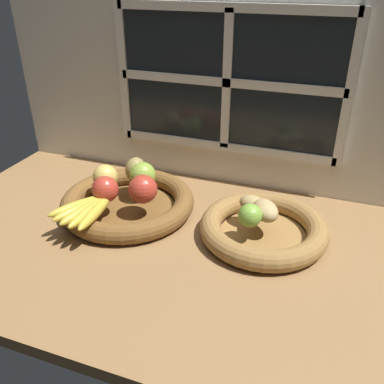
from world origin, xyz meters
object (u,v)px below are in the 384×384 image
at_px(apple_red_front, 105,189).
at_px(pear_brown, 136,170).
at_px(apple_red_right, 142,190).
at_px(banana_bunch_front, 88,209).
at_px(lime_near, 250,216).
at_px(apple_green_back, 143,175).
at_px(apple_golden_left, 105,177).
at_px(potato_oblong, 252,203).
at_px(fruit_bowl_left, 128,203).
at_px(fruit_bowl_right, 263,229).
at_px(potato_large, 265,210).

distance_m(apple_red_front, pear_brown, 0.13).
distance_m(apple_red_right, banana_bunch_front, 0.14).
distance_m(apple_red_right, lime_near, 0.28).
height_order(apple_red_front, apple_green_back, apple_green_back).
relative_size(apple_golden_left, potato_oblong, 1.06).
bearing_deg(fruit_bowl_left, apple_red_front, -121.10).
bearing_deg(apple_green_back, apple_red_front, -118.28).
relative_size(pear_brown, banana_bunch_front, 0.40).
bearing_deg(apple_red_right, pear_brown, 124.03).
xyz_separation_m(fruit_bowl_left, apple_golden_left, (-0.07, 0.01, 0.06)).
bearing_deg(apple_red_right, apple_green_back, 114.92).
height_order(fruit_bowl_left, apple_red_front, apple_red_front).
distance_m(fruit_bowl_right, apple_golden_left, 0.45).
xyz_separation_m(fruit_bowl_right, banana_bunch_front, (-0.42, -0.12, 0.04)).
height_order(apple_red_right, pear_brown, apple_red_right).
height_order(fruit_bowl_right, pear_brown, pear_brown).
height_order(banana_bunch_front, potato_oblong, potato_oblong).
distance_m(apple_red_front, apple_red_right, 0.10).
height_order(fruit_bowl_right, banana_bunch_front, banana_bunch_front).
height_order(apple_red_front, potato_large, apple_red_front).
bearing_deg(potato_oblong, potato_large, -37.87).
relative_size(banana_bunch_front, potato_oblong, 2.78).
bearing_deg(apple_green_back, fruit_bowl_right, -8.41).
xyz_separation_m(apple_green_back, potato_large, (0.35, -0.05, -0.01)).
distance_m(banana_bunch_front, lime_near, 0.40).
relative_size(fruit_bowl_left, apple_green_back, 5.01).
bearing_deg(apple_green_back, potato_large, -8.41).
bearing_deg(pear_brown, apple_red_right, -55.97).
relative_size(fruit_bowl_left, potato_large, 4.42).
bearing_deg(lime_near, potato_oblong, 98.65).
height_order(fruit_bowl_right, lime_near, lime_near).
relative_size(apple_red_front, apple_green_back, 0.96).
xyz_separation_m(apple_green_back, banana_bunch_front, (-0.07, -0.18, -0.02)).
xyz_separation_m(fruit_bowl_right, apple_golden_left, (-0.44, 0.01, 0.06)).
distance_m(apple_green_back, apple_red_right, 0.09).
bearing_deg(pear_brown, banana_bunch_front, -99.84).
bearing_deg(lime_near, apple_green_back, 163.89).
distance_m(apple_green_back, potato_large, 0.35).
bearing_deg(banana_bunch_front, apple_green_back, 69.04).
bearing_deg(banana_bunch_front, fruit_bowl_left, 70.89).
bearing_deg(lime_near, apple_golden_left, 172.96).
distance_m(fruit_bowl_right, banana_bunch_front, 0.44).
bearing_deg(apple_red_front, fruit_bowl_left, 58.90).
distance_m(potato_oblong, potato_large, 0.05).
relative_size(apple_green_back, apple_red_right, 0.96).
bearing_deg(fruit_bowl_right, lime_near, -123.69).
relative_size(fruit_bowl_left, apple_golden_left, 5.29).
distance_m(apple_red_front, apple_green_back, 0.12).
bearing_deg(apple_red_front, apple_green_back, 61.72).
distance_m(fruit_bowl_left, lime_near, 0.35).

